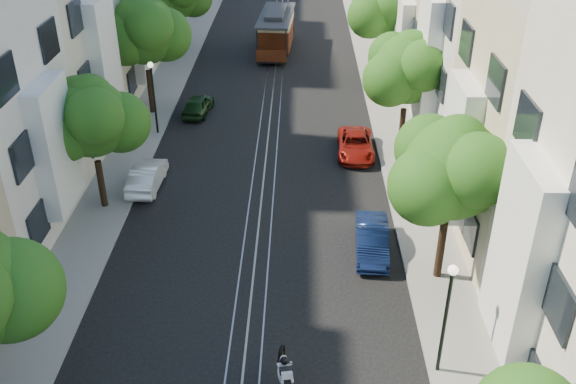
{
  "coord_description": "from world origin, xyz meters",
  "views": [
    {
      "loc": [
        1.74,
        -11.16,
        15.52
      ],
      "look_at": [
        1.32,
        11.78,
        2.2
      ],
      "focal_mm": 40.0,
      "sensor_mm": 36.0,
      "label": 1
    }
  ],
  "objects_px": {
    "tree_w_c": "(145,32)",
    "parked_car_w_far": "(198,105)",
    "sportbike_rider": "(285,375)",
    "parked_car_e_far": "(356,145)",
    "tree_w_b": "(92,120)",
    "cable_car": "(276,29)",
    "parked_car_w_mid": "(147,176)",
    "tree_e_b": "(454,171)",
    "tree_e_c": "(409,71)",
    "parked_car_e_mid": "(372,239)",
    "lamp_east": "(448,304)",
    "lamp_west": "(153,87)",
    "tree_e_d": "(385,10)"
  },
  "relations": [
    {
      "from": "sportbike_rider",
      "to": "cable_car",
      "type": "xyz_separation_m",
      "value": [
        -1.45,
        34.29,
        0.98
      ]
    },
    {
      "from": "tree_e_b",
      "to": "tree_w_c",
      "type": "height_order",
      "value": "tree_w_c"
    },
    {
      "from": "sportbike_rider",
      "to": "tree_w_c",
      "type": "bearing_deg",
      "value": 100.99
    },
    {
      "from": "cable_car",
      "to": "parked_car_e_mid",
      "type": "distance_m",
      "value": 27.11
    },
    {
      "from": "parked_car_e_mid",
      "to": "tree_w_c",
      "type": "bearing_deg",
      "value": 133.21
    },
    {
      "from": "parked_car_w_far",
      "to": "lamp_west",
      "type": "bearing_deg",
      "value": 65.02
    },
    {
      "from": "parked_car_e_mid",
      "to": "parked_car_w_far",
      "type": "distance_m",
      "value": 17.04
    },
    {
      "from": "lamp_west",
      "to": "parked_car_w_far",
      "type": "distance_m",
      "value": 4.23
    },
    {
      "from": "sportbike_rider",
      "to": "tree_w_b",
      "type": "bearing_deg",
      "value": 117.7
    },
    {
      "from": "tree_e_b",
      "to": "parked_car_e_mid",
      "type": "bearing_deg",
      "value": 145.28
    },
    {
      "from": "tree_e_d",
      "to": "tree_e_c",
      "type": "bearing_deg",
      "value": -90.0
    },
    {
      "from": "tree_w_b",
      "to": "cable_car",
      "type": "height_order",
      "value": "tree_w_b"
    },
    {
      "from": "lamp_west",
      "to": "tree_e_c",
      "type": "bearing_deg",
      "value": -8.49
    },
    {
      "from": "tree_e_b",
      "to": "parked_car_w_mid",
      "type": "distance_m",
      "value": 15.2
    },
    {
      "from": "tree_e_c",
      "to": "lamp_west",
      "type": "bearing_deg",
      "value": 171.51
    },
    {
      "from": "lamp_east",
      "to": "parked_car_w_mid",
      "type": "relative_size",
      "value": 1.13
    },
    {
      "from": "parked_car_w_far",
      "to": "tree_e_d",
      "type": "bearing_deg",
      "value": -145.9
    },
    {
      "from": "cable_car",
      "to": "parked_car_w_mid",
      "type": "distance_m",
      "value": 22.13
    },
    {
      "from": "tree_w_c",
      "to": "parked_car_e_mid",
      "type": "bearing_deg",
      "value": -50.14
    },
    {
      "from": "lamp_west",
      "to": "parked_car_w_far",
      "type": "xyz_separation_m",
      "value": [
        1.9,
        3.03,
        -2.26
      ]
    },
    {
      "from": "tree_w_c",
      "to": "parked_car_w_far",
      "type": "xyz_separation_m",
      "value": [
        2.74,
        0.06,
        -4.49
      ]
    },
    {
      "from": "cable_car",
      "to": "parked_car_w_far",
      "type": "distance_m",
      "value": 13.1
    },
    {
      "from": "tree_w_b",
      "to": "parked_car_w_mid",
      "type": "relative_size",
      "value": 1.71
    },
    {
      "from": "lamp_west",
      "to": "parked_car_e_far",
      "type": "xyz_separation_m",
      "value": [
        11.07,
        -2.29,
        -2.28
      ]
    },
    {
      "from": "lamp_east",
      "to": "parked_car_e_mid",
      "type": "distance_m",
      "value": 7.21
    },
    {
      "from": "tree_e_d",
      "to": "lamp_east",
      "type": "distance_m",
      "value": 27.07
    },
    {
      "from": "parked_car_e_far",
      "to": "parked_car_w_far",
      "type": "height_order",
      "value": "parked_car_w_far"
    },
    {
      "from": "tree_w_c",
      "to": "parked_car_e_mid",
      "type": "xyz_separation_m",
      "value": [
        11.93,
        -14.29,
        -4.46
      ]
    },
    {
      "from": "tree_w_c",
      "to": "lamp_west",
      "type": "xyz_separation_m",
      "value": [
        0.84,
        -2.98,
        -2.22
      ]
    },
    {
      "from": "tree_w_b",
      "to": "parked_car_e_far",
      "type": "bearing_deg",
      "value": 25.7
    },
    {
      "from": "parked_car_e_mid",
      "to": "tree_e_c",
      "type": "bearing_deg",
      "value": 78.48
    },
    {
      "from": "tree_e_c",
      "to": "parked_car_w_mid",
      "type": "relative_size",
      "value": 1.78
    },
    {
      "from": "tree_w_c",
      "to": "lamp_east",
      "type": "bearing_deg",
      "value": -57.35
    },
    {
      "from": "tree_e_c",
      "to": "parked_car_e_far",
      "type": "relative_size",
      "value": 1.61
    },
    {
      "from": "tree_e_b",
      "to": "lamp_east",
      "type": "xyz_separation_m",
      "value": [
        -0.96,
        -4.98,
        -1.89
      ]
    },
    {
      "from": "tree_w_c",
      "to": "parked_car_e_far",
      "type": "xyz_separation_m",
      "value": [
        11.91,
        -5.27,
        -4.51
      ]
    },
    {
      "from": "tree_w_b",
      "to": "parked_car_e_far",
      "type": "relative_size",
      "value": 1.55
    },
    {
      "from": "parked_car_w_mid",
      "to": "tree_e_d",
      "type": "bearing_deg",
      "value": -128.33
    },
    {
      "from": "parked_car_e_far",
      "to": "parked_car_w_mid",
      "type": "distance_m",
      "value": 11.04
    },
    {
      "from": "lamp_west",
      "to": "cable_car",
      "type": "height_order",
      "value": "lamp_west"
    },
    {
      "from": "sportbike_rider",
      "to": "parked_car_w_far",
      "type": "relative_size",
      "value": 0.6
    },
    {
      "from": "tree_e_c",
      "to": "parked_car_e_far",
      "type": "distance_m",
      "value": 4.75
    },
    {
      "from": "parked_car_e_mid",
      "to": "lamp_east",
      "type": "bearing_deg",
      "value": -73.94
    },
    {
      "from": "sportbike_rider",
      "to": "parked_car_w_mid",
      "type": "relative_size",
      "value": 0.56
    },
    {
      "from": "tree_e_b",
      "to": "parked_car_e_mid",
      "type": "height_order",
      "value": "tree_e_b"
    },
    {
      "from": "tree_e_c",
      "to": "parked_car_e_mid",
      "type": "height_order",
      "value": "tree_e_c"
    },
    {
      "from": "tree_e_b",
      "to": "sportbike_rider",
      "type": "bearing_deg",
      "value": -134.71
    },
    {
      "from": "tree_e_b",
      "to": "lamp_east",
      "type": "bearing_deg",
      "value": -100.93
    },
    {
      "from": "tree_w_c",
      "to": "parked_car_e_mid",
      "type": "height_order",
      "value": "tree_w_c"
    },
    {
      "from": "tree_e_d",
      "to": "tree_w_c",
      "type": "distance_m",
      "value": 15.6
    }
  ]
}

